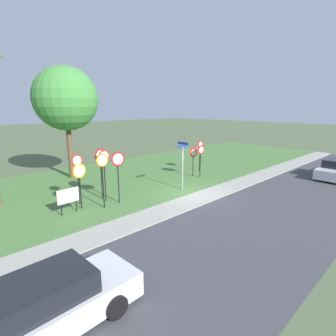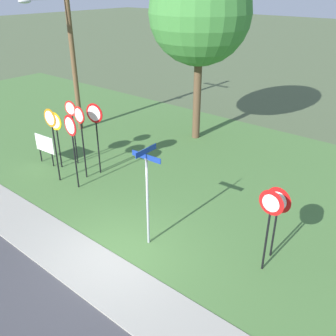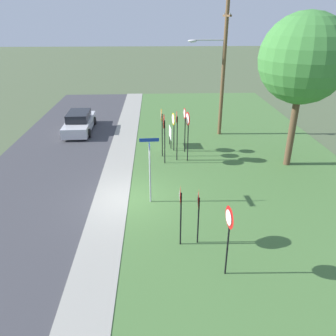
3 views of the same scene
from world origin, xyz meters
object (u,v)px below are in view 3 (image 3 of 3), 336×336
Objects in this scene: stop_sign_near_left at (164,128)px; stop_sign_near_right at (177,126)px; stop_sign_far_right at (173,124)px; street_name_post at (150,165)px; utility_pole at (221,65)px; yield_sign_near_right at (198,205)px; oak_tree_left at (304,59)px; stop_sign_far_left at (185,121)px; stop_sign_center_tall at (188,126)px; notice_board at (170,134)px; yield_sign_far_left at (228,225)px; parked_hatchback_near at (79,122)px; yield_sign_near_left at (180,202)px; stop_sign_far_center at (162,123)px.

stop_sign_near_right is (-0.39, 0.71, -0.01)m from stop_sign_near_left.
street_name_post is (6.09, -1.35, 0.07)m from stop_sign_far_right.
utility_pole is (-2.99, 3.22, 2.93)m from stop_sign_far_right.
yield_sign_near_right is at bearing 14.13° from stop_sign_near_left.
stop_sign_far_left is at bearing -110.45° from oak_tree_left.
notice_board is (-2.33, -0.84, -1.25)m from stop_sign_center_tall.
oak_tree_left is (-8.44, 5.19, 3.76)m from yield_sign_far_left.
oak_tree_left reaches higher than parked_hatchback_near.
stop_sign_near_right reaches higher than parked_hatchback_near.
utility_pole reaches higher than stop_sign_far_left.
yield_sign_near_left is at bearing -146.81° from yield_sign_far_left.
street_name_post is at bearing -13.09° from stop_sign_near_right.
yield_sign_near_left reaches higher than stop_sign_far_right.
stop_sign_far_left is 10.54m from yield_sign_far_left.
stop_sign_far_center is 7.96m from oak_tree_left.
stop_sign_far_left is 1.54m from stop_sign_far_center.
stop_sign_near_right is 2.29× the size of notice_board.
notice_board is (-0.73, -0.15, -0.88)m from stop_sign_far_right.
street_name_post reaches higher than stop_sign_far_center.
stop_sign_far_center reaches higher than stop_sign_far_left.
yield_sign_far_left is (10.53, 0.40, -0.05)m from stop_sign_far_left.
stop_sign_far_left is 1.14× the size of stop_sign_far_right.
stop_sign_near_right is at bearing -112.00° from stop_sign_center_tall.
stop_sign_near_left reaches higher than stop_sign_far_left.
stop_sign_far_left is 4.93m from utility_pole.
stop_sign_center_tall is at bearing -175.32° from yield_sign_near_right.
stop_sign_far_left is (-1.66, 1.27, -0.13)m from stop_sign_near_left.
stop_sign_near_left is 0.59× the size of parked_hatchback_near.
notice_board is (-11.48, -1.21, -1.03)m from yield_sign_far_left.
stop_sign_near_right is 0.60× the size of parked_hatchback_near.
oak_tree_left is at bearing 86.74° from stop_sign_near_right.
yield_sign_far_left is at bearing 45.08° from yield_sign_near_left.
stop_sign_center_tall is (0.72, 1.42, 0.04)m from stop_sign_far_center.
oak_tree_left reaches higher than stop_sign_near_left.
yield_sign_near_left is 9.95m from notice_board.
stop_sign_far_center is at bearing -176.96° from yield_sign_far_left.
utility_pole is (-3.20, 2.57, 2.73)m from stop_sign_far_left.
yield_sign_near_left is at bearing -4.77° from notice_board.
yield_sign_near_right is (-0.07, 0.63, -0.17)m from yield_sign_near_left.
stop_sign_far_center is 0.95× the size of street_name_post.
stop_sign_near_left is 6.71m from utility_pole.
utility_pole reaches higher than oak_tree_left.
stop_sign_near_left reaches higher than yield_sign_near_left.
stop_sign_near_right is 4.84m from street_name_post.
yield_sign_near_left is 14.77m from parked_hatchback_near.
yield_sign_near_left reaches higher than notice_board.
oak_tree_left is at bearing 60.63° from notice_board.
yield_sign_near_left is 0.66m from yield_sign_near_right.
stop_sign_far_right reaches higher than parked_hatchback_near.
stop_sign_near_left is at bearing -14.01° from notice_board.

